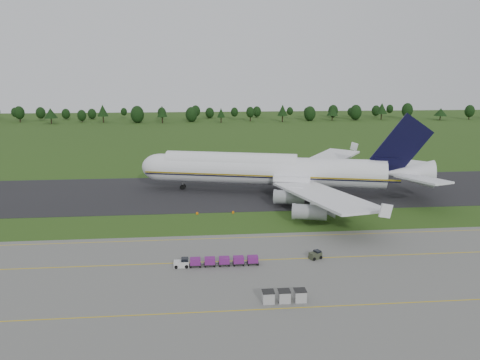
{
  "coord_description": "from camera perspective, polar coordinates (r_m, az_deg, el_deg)",
  "views": [
    {
      "loc": [
        -8.12,
        -100.8,
        33.51
      ],
      "look_at": [
        1.42,
        2.0,
        9.48
      ],
      "focal_mm": 35.0,
      "sensor_mm": 36.0,
      "label": 1
    }
  ],
  "objects": [
    {
      "name": "apron_markings",
      "position": [
        81.45,
        0.91,
        -11.14
      ],
      "size": [
        300.0,
        30.2,
        0.01
      ],
      "color": "gold",
      "rests_on": "apron"
    },
    {
      "name": "apron",
      "position": [
        75.17,
        1.5,
        -13.35
      ],
      "size": [
        300.0,
        52.0,
        0.06
      ],
      "primitive_type": "cube",
      "color": "#62625E",
      "rests_on": "ground"
    },
    {
      "name": "aircraft",
      "position": [
        131.1,
        4.23,
        1.21
      ],
      "size": [
        82.27,
        77.45,
        23.03
      ],
      "color": "white",
      "rests_on": "ground"
    },
    {
      "name": "taxiway",
      "position": [
        133.33,
        -1.64,
        -1.44
      ],
      "size": [
        300.0,
        40.0,
        0.08
      ],
      "primitive_type": "cube",
      "color": "black",
      "rests_on": "ground"
    },
    {
      "name": "ground",
      "position": [
        106.54,
        -0.66,
        -5.23
      ],
      "size": [
        600.0,
        600.0,
        0.0
      ],
      "primitive_type": "plane",
      "color": "#274615",
      "rests_on": "ground"
    },
    {
      "name": "utility_cart",
      "position": [
        87.69,
        9.17,
        -9.08
      ],
      "size": [
        2.53,
        2.09,
        1.2
      ],
      "color": "#333827",
      "rests_on": "apron"
    },
    {
      "name": "uld_row",
      "position": [
        71.85,
        5.4,
        -13.91
      ],
      "size": [
        6.6,
        1.8,
        1.78
      ],
      "color": "#A6A6A6",
      "rests_on": "apron"
    },
    {
      "name": "tree_line",
      "position": [
        321.98,
        -3.51,
        8.22
      ],
      "size": [
        526.3,
        22.69,
        11.99
      ],
      "color": "black",
      "rests_on": "ground"
    },
    {
      "name": "baggage_train",
      "position": [
        83.69,
        -3.03,
        -9.87
      ],
      "size": [
        14.93,
        1.58,
        1.52
      ],
      "color": "silver",
      "rests_on": "apron"
    },
    {
      "name": "edge_markers",
      "position": [
        112.95,
        -3.04,
        -4.03
      ],
      "size": [
        9.18,
        0.3,
        0.6
      ],
      "color": "orange",
      "rests_on": "ground"
    }
  ]
}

